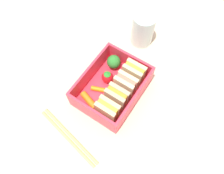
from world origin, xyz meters
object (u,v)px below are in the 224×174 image
Objects in this scene: sandwich_center_left at (126,84)px; sandwich_center at (117,97)px; carrot_stick_left at (100,89)px; drinking_glass at (143,29)px; chopstick_pair at (69,136)px; sandwich_left at (134,73)px; broccoli_floret at (114,62)px; carrot_stick_far_left at (89,100)px; strawberry_far_left at (107,77)px; sandwich_center_right at (108,110)px.

sandwich_center is (3.82, 0.00, 0.00)cm from sandwich_center_left.
carrot_stick_left is at bearing -53.30° from sandwich_center_left.
drinking_glass is (-20.02, -4.68, 0.69)cm from sandwich_center.
chopstick_pair is 33.41cm from drinking_glass.
broccoli_floret is (-0.06, -5.94, -0.33)cm from sandwich_left.
sandwich_center_left reaches higher than broccoli_floret.
carrot_stick_far_left is 9.49cm from chopstick_pair.
broccoli_floret reaches higher than strawberry_far_left.
sandwich_left is at bearing 146.45° from carrot_stick_left.
broccoli_floret is 0.85× the size of carrot_stick_far_left.
carrot_stick_far_left is at bearing -35.66° from sandwich_center_left.
carrot_stick_far_left is at bearing -3.03° from strawberry_far_left.
drinking_glass is at bearing -168.89° from sandwich_center_right.
chopstick_pair is (20.77, -4.56, -3.53)cm from sandwich_left.
strawberry_far_left reaches higher than carrot_stick_left.
drinking_glass is at bearing 179.04° from carrot_stick_left.
carrot_stick_left is 0.87× the size of carrot_stick_far_left.
strawberry_far_left reaches higher than chopstick_pair.
sandwich_center_right is 9.04cm from strawberry_far_left.
sandwich_left reaches higher than strawberry_far_left.
broccoli_floret is (-7.71, -5.94, -0.33)cm from sandwich_center.
carrot_stick_far_left is at bearing -1.91° from drinking_glass.
carrot_stick_far_left is at bearing -25.54° from sandwich_left.
carrot_stick_far_left is at bearing -55.18° from sandwich_center.
sandwich_center_left is at bearing 16.12° from drinking_glass.
sandwich_center is 6.93cm from carrot_stick_far_left.
sandwich_center is 5.44cm from carrot_stick_left.
sandwich_center_right reaches higher than strawberry_far_left.
sandwich_center_left reaches higher than chopstick_pair.
sandwich_center is at bearing 13.16° from drinking_glass.
sandwich_center is at bearing 37.61° from broccoli_floret.
carrot_stick_far_left is at bearing -6.75° from carrot_stick_left.
carrot_stick_far_left reaches higher than carrot_stick_left.
drinking_glass is at bearing -166.84° from sandwich_center.
broccoli_floret is 0.45× the size of drinking_glass.
sandwich_left reaches higher than chopstick_pair.
drinking_glass reaches higher than chopstick_pair.
sandwich_center_right reaches higher than broccoli_floret.
sandwich_center_left is at bearing 180.00° from sandwich_center_right.
sandwich_center is 1.29× the size of broccoli_floret.
drinking_glass is (-23.84, -4.68, 0.69)cm from sandwich_center_right.
sandwich_center is 9.73cm from broccoli_floret.
strawberry_far_left is at bearing -145.45° from sandwich_center_right.
sandwich_center is 1.53× the size of strawberry_far_left.
carrot_stick_left is 3.93cm from carrot_stick_far_left.
sandwich_center_left is at bearing 164.94° from chopstick_pair.
sandwich_center_right is 1.25× the size of carrot_stick_left.
sandwich_center_left is 5.21cm from strawberry_far_left.
carrot_stick_left is at bearing -90.98° from sandwich_center.
broccoli_floret is (-11.53, -5.94, -0.33)cm from sandwich_center_right.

